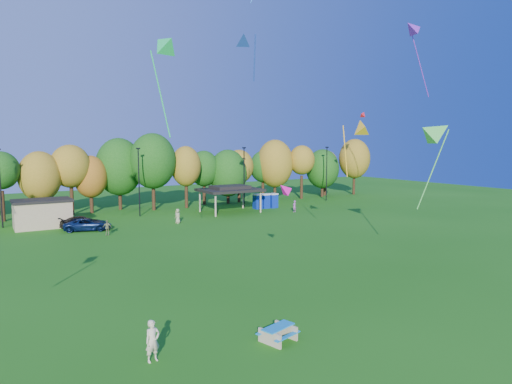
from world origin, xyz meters
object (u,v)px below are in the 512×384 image
picnic_table (278,332)px  car_d (82,222)px  car_c (88,224)px  kite_flyer (153,341)px  porta_potties (265,201)px

picnic_table → car_d: car_d is taller
picnic_table → car_c: car_c is taller
kite_flyer → car_d: (3.49, 35.29, -0.26)m
porta_potties → kite_flyer: (-30.06, -37.99, -0.15)m
kite_flyer → car_c: (3.76, 33.51, -0.25)m
porta_potties → kite_flyer: 48.44m
car_c → kite_flyer: bearing=-169.7°
kite_flyer → car_c: kite_flyer is taller
car_d → porta_potties: bearing=-93.5°
picnic_table → car_d: size_ratio=0.43×
porta_potties → car_c: 26.68m
kite_flyer → car_c: size_ratio=0.38×
picnic_table → car_d: (-2.47, 36.44, 0.25)m
porta_potties → picnic_table: size_ratio=1.81×
kite_flyer → car_c: bearing=73.7°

